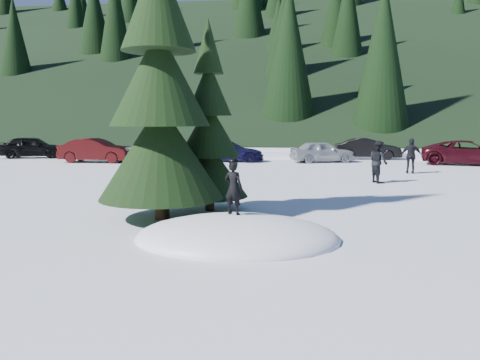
# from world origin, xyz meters

# --- Properties ---
(ground) EXTENTS (200.00, 200.00, 0.00)m
(ground) POSITION_xyz_m (0.00, 0.00, 0.00)
(ground) COLOR white
(ground) RESTS_ON ground
(snow_mound) EXTENTS (4.48, 3.52, 0.96)m
(snow_mound) POSITION_xyz_m (0.00, 0.00, 0.00)
(snow_mound) COLOR white
(snow_mound) RESTS_ON ground
(forest_hillside) EXTENTS (200.00, 60.00, 25.00)m
(forest_hillside) POSITION_xyz_m (0.00, 54.00, 12.50)
(forest_hillside) COLOR black
(forest_hillside) RESTS_ON ground
(spruce_tall) EXTENTS (3.20, 3.20, 8.60)m
(spruce_tall) POSITION_xyz_m (-2.20, 1.80, 3.32)
(spruce_tall) COLOR black
(spruce_tall) RESTS_ON ground
(spruce_short) EXTENTS (2.20, 2.20, 5.37)m
(spruce_short) POSITION_xyz_m (-1.20, 3.20, 2.10)
(spruce_short) COLOR black
(spruce_short) RESTS_ON ground
(child_skier) EXTENTS (0.51, 0.43, 1.19)m
(child_skier) POSITION_xyz_m (-0.12, 0.30, 1.08)
(child_skier) COLOR black
(child_skier) RESTS_ON snow_mound
(adult_0) EXTENTS (0.92, 1.03, 1.75)m
(adult_0) POSITION_xyz_m (4.65, 10.00, 0.87)
(adult_0) COLOR black
(adult_0) RESTS_ON ground
(adult_1) EXTENTS (1.06, 0.55, 1.72)m
(adult_1) POSITION_xyz_m (6.84, 13.74, 0.86)
(adult_1) COLOR black
(adult_1) RESTS_ON ground
(car_0) EXTENTS (4.76, 2.81, 1.52)m
(car_0) POSITION_xyz_m (-17.00, 20.71, 0.76)
(car_0) COLOR black
(car_0) RESTS_ON ground
(car_1) EXTENTS (4.51, 1.59, 1.48)m
(car_1) POSITION_xyz_m (-11.08, 17.87, 0.74)
(car_1) COLOR #340909
(car_1) RESTS_ON ground
(car_2) EXTENTS (5.38, 3.72, 1.37)m
(car_2) POSITION_xyz_m (-6.71, 17.80, 0.68)
(car_2) COLOR #43444A
(car_2) RESTS_ON ground
(car_3) EXTENTS (4.49, 1.85, 1.30)m
(car_3) POSITION_xyz_m (-3.01, 19.44, 0.65)
(car_3) COLOR #100E33
(car_3) RESTS_ON ground
(car_4) EXTENTS (4.26, 2.67, 1.35)m
(car_4) POSITION_xyz_m (2.87, 19.57, 0.68)
(car_4) COLOR gray
(car_4) RESTS_ON ground
(car_5) EXTENTS (4.30, 1.54, 1.41)m
(car_5) POSITION_xyz_m (6.04, 22.40, 0.71)
(car_5) COLOR black
(car_5) RESTS_ON ground
(car_6) EXTENTS (5.58, 3.64, 1.43)m
(car_6) POSITION_xyz_m (11.24, 18.83, 0.71)
(car_6) COLOR #330911
(car_6) RESTS_ON ground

